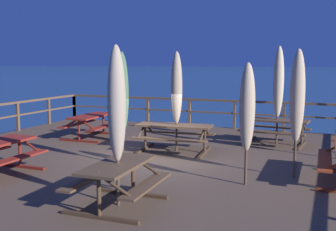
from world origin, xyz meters
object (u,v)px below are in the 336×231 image
object	(u,v)px
patio_umbrella_tall_mid_left	(247,108)
patio_umbrella_tall_back_right	(279,82)
patio_umbrella_tall_back_left	(117,105)
patio_umbrella_short_front	(297,97)
picnic_table_front_left	(174,132)
picnic_table_mid_left	(275,126)
patio_umbrella_short_back	(177,88)
patio_umbrella_tall_front	(122,93)
picnic_table_back_left	(92,121)
picnic_table_mid_centre	(117,176)

from	to	relation	value
patio_umbrella_tall_mid_left	patio_umbrella_tall_back_right	world-z (taller)	patio_umbrella_tall_back_right
patio_umbrella_tall_back_left	patio_umbrella_short_front	world-z (taller)	patio_umbrella_tall_back_left
patio_umbrella_tall_back_left	patio_umbrella_tall_back_right	world-z (taller)	patio_umbrella_tall_back_right
picnic_table_front_left	picnic_table_mid_left	distance (m)	3.29
patio_umbrella_tall_mid_left	patio_umbrella_tall_back_left	world-z (taller)	patio_umbrella_tall_back_left
patio_umbrella_short_back	patio_umbrella_short_front	world-z (taller)	patio_umbrella_short_back
patio_umbrella_tall_back_left	patio_umbrella_tall_front	world-z (taller)	patio_umbrella_tall_back_left
patio_umbrella_short_front	patio_umbrella_tall_back_left	bearing A→B (deg)	-132.53
patio_umbrella_tall_back_left	patio_umbrella_tall_front	size ratio (longest dim) A/B	1.02
patio_umbrella_tall_back_left	picnic_table_mid_left	bearing A→B (deg)	74.47
patio_umbrella_short_back	patio_umbrella_tall_back_right	world-z (taller)	patio_umbrella_tall_back_right
patio_umbrella_tall_front	picnic_table_back_left	bearing A→B (deg)	134.06
picnic_table_mid_left	patio_umbrella_short_back	bearing A→B (deg)	-139.75
picnic_table_mid_centre	patio_umbrella_short_front	world-z (taller)	patio_umbrella_short_front
picnic_table_front_left	patio_umbrella_tall_back_left	size ratio (longest dim) A/B	0.79
patio_umbrella_tall_mid_left	picnic_table_back_left	bearing A→B (deg)	150.47
patio_umbrella_tall_front	patio_umbrella_short_front	bearing A→B (deg)	5.69
picnic_table_mid_centre	patio_umbrella_short_front	distance (m)	4.25
patio_umbrella_tall_mid_left	patio_umbrella_short_front	size ratio (longest dim) A/B	0.90
picnic_table_mid_centre	patio_umbrella_tall_front	bearing A→B (deg)	116.61
picnic_table_mid_centre	patio_umbrella_tall_back_left	bearing A→B (deg)	108.42
patio_umbrella_tall_mid_left	patio_umbrella_tall_back_right	bearing A→B (deg)	89.40
patio_umbrella_tall_back_left	picnic_table_front_left	bearing A→B (deg)	98.59
picnic_table_back_left	patio_umbrella_short_front	bearing A→B (deg)	-19.46
picnic_table_back_left	picnic_table_mid_left	bearing A→B (deg)	12.13
picnic_table_front_left	patio_umbrella_short_back	size ratio (longest dim) A/B	0.79
patio_umbrella_tall_back_right	patio_umbrella_tall_front	world-z (taller)	patio_umbrella_tall_back_right
patio_umbrella_tall_back_left	patio_umbrella_tall_front	distance (m)	2.88
picnic_table_mid_centre	picnic_table_back_left	xyz separation A→B (m)	(-4.00, 5.40, 0.01)
picnic_table_front_left	patio_umbrella_short_front	xyz separation A→B (m)	(3.40, -1.48, 1.22)
picnic_table_mid_left	patio_umbrella_short_front	bearing A→B (deg)	-76.10
picnic_table_back_left	patio_umbrella_tall_mid_left	xyz separation A→B (m)	(5.82, -3.30, 1.04)
patio_umbrella_tall_back_left	patio_umbrella_tall_back_right	bearing A→B (deg)	74.00
picnic_table_front_left	patio_umbrella_tall_back_right	size ratio (longest dim) A/B	0.74
patio_umbrella_short_front	patio_umbrella_tall_front	size ratio (longest dim) A/B	1.01
picnic_table_back_left	patio_umbrella_short_back	world-z (taller)	patio_umbrella_short_back
patio_umbrella_tall_back_right	picnic_table_mid_centre	bearing A→B (deg)	-105.74
picnic_table_front_left	patio_umbrella_tall_mid_left	bearing A→B (deg)	-43.77
patio_umbrella_short_back	patio_umbrella_tall_back_right	bearing A→B (deg)	39.54
picnic_table_mid_centre	picnic_table_mid_left	distance (m)	6.89
patio_umbrella_tall_mid_left	patio_umbrella_short_back	world-z (taller)	patio_umbrella_short_back
picnic_table_back_left	patio_umbrella_short_front	size ratio (longest dim) A/B	0.69
picnic_table_front_left	patio_umbrella_tall_front	bearing A→B (deg)	-108.40
patio_umbrella_tall_back_left	patio_umbrella_tall_front	xyz separation A→B (m)	(-1.30, 2.57, -0.03)
patio_umbrella_short_back	patio_umbrella_tall_back_right	xyz separation A→B (m)	(2.52, 2.08, 0.12)
picnic_table_back_left	patio_umbrella_tall_back_left	xyz separation A→B (m)	(3.98, -5.34, 1.23)
patio_umbrella_tall_mid_left	patio_umbrella_tall_back_left	distance (m)	2.76
picnic_table_mid_centre	picnic_table_mid_left	bearing A→B (deg)	74.73
patio_umbrella_short_back	picnic_table_back_left	bearing A→B (deg)	166.06
picnic_table_front_left	patio_umbrella_short_front	world-z (taller)	patio_umbrella_short_front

